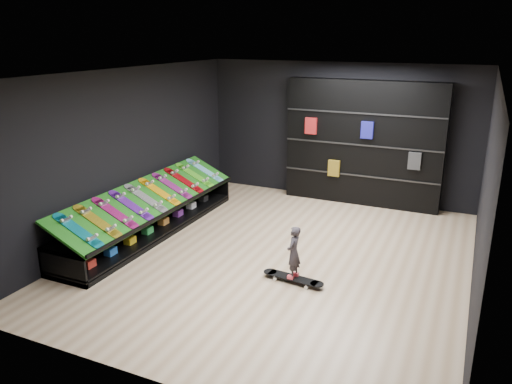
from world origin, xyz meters
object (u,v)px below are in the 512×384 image
at_px(display_rack, 152,219).
at_px(back_shelving, 363,143).
at_px(child, 293,262).
at_px(floor_skateboard, 293,280).

bearing_deg(display_rack, back_shelving, 46.49).
height_order(display_rack, child, child).
bearing_deg(floor_skateboard, back_shelving, 95.30).
bearing_deg(display_rack, child, -14.32).
bearing_deg(child, floor_skateboard, 180.00).
bearing_deg(floor_skateboard, child, 0.00).
relative_size(back_shelving, floor_skateboard, 3.39).
xyz_separation_m(back_shelving, child, (-0.04, -4.11, -1.00)).
xyz_separation_m(display_rack, back_shelving, (3.15, 3.32, 1.08)).
relative_size(back_shelving, child, 6.85).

